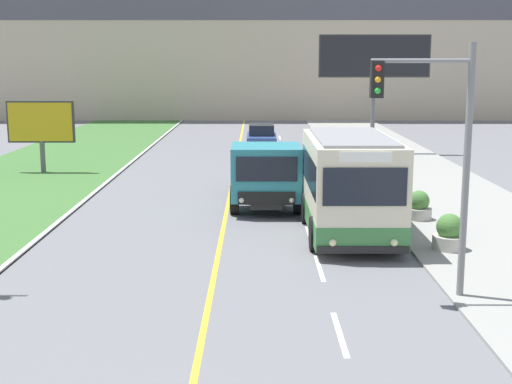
# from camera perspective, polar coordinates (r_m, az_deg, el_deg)

# --- Properties ---
(city_bus) EXTENTS (2.69, 6.05, 3.16)m
(city_bus) POSITION_cam_1_polar(r_m,az_deg,el_deg) (22.06, 7.45, 0.48)
(city_bus) COLOR beige
(city_bus) RESTS_ON ground_plane
(dump_truck) EXTENTS (2.56, 6.91, 2.42)m
(dump_truck) POSITION_cam_1_polar(r_m,az_deg,el_deg) (26.37, 0.70, 1.41)
(dump_truck) COLOR black
(dump_truck) RESTS_ON ground_plane
(car_distant) EXTENTS (1.80, 4.30, 1.45)m
(car_distant) POSITION_cam_1_polar(r_m,az_deg,el_deg) (44.85, 0.36, 4.47)
(car_distant) COLOR #2D4784
(car_distant) RESTS_ON ground_plane
(traffic_light_mast) EXTENTS (2.28, 0.32, 5.79)m
(traffic_light_mast) POSITION_cam_1_polar(r_m,az_deg,el_deg) (16.31, 14.32, 4.15)
(traffic_light_mast) COLOR slate
(traffic_light_mast) RESTS_ON ground_plane
(billboard_large) EXTENTS (6.39, 0.24, 6.85)m
(billboard_large) POSITION_cam_1_polar(r_m,az_deg,el_deg) (42.07, 9.37, 10.35)
(billboard_large) COLOR #59595B
(billboard_large) RESTS_ON ground_plane
(billboard_small) EXTENTS (3.22, 0.24, 3.48)m
(billboard_small) POSITION_cam_1_polar(r_m,az_deg,el_deg) (36.00, -16.91, 5.23)
(billboard_small) COLOR #59595B
(billboard_small) RESTS_ON ground_plane
(planter_round_near) EXTENTS (0.94, 0.94, 1.03)m
(planter_round_near) POSITION_cam_1_polar(r_m,az_deg,el_deg) (21.08, 15.13, -3.24)
(planter_round_near) COLOR #B7B2A8
(planter_round_near) RESTS_ON sidewalk_right
(planter_round_second) EXTENTS (0.90, 0.90, 0.99)m
(planter_round_second) POSITION_cam_1_polar(r_m,az_deg,el_deg) (24.79, 12.80, -1.15)
(planter_round_second) COLOR #B7B2A8
(planter_round_second) RESTS_ON sidewalk_right
(planter_round_third) EXTENTS (0.92, 0.92, 1.04)m
(planter_round_third) POSITION_cam_1_polar(r_m,az_deg,el_deg) (28.53, 10.91, 0.49)
(planter_round_third) COLOR #B7B2A8
(planter_round_third) RESTS_ON sidewalk_right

